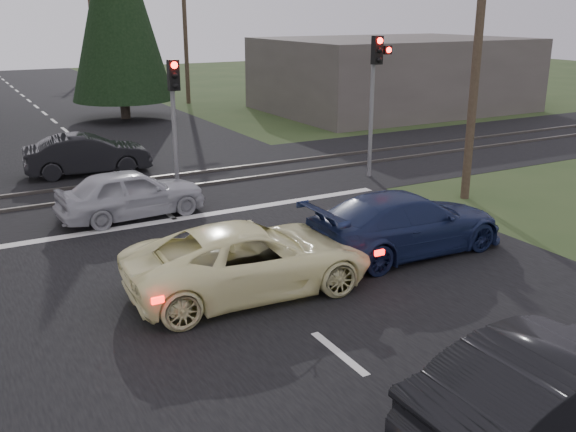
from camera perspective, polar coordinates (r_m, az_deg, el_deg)
ground at (r=11.00m, az=4.55°, el=-12.09°), size 120.00×120.00×0.00m
road at (r=19.47m, az=-11.75°, el=1.12°), size 14.00×100.00×0.01m
rail_corridor at (r=21.33m, az=-13.38°, el=2.46°), size 120.00×8.00×0.01m
stop_line at (r=17.83m, az=-10.01°, el=-0.31°), size 13.00×0.35×0.00m
rail_near at (r=20.57m, az=-12.77°, el=2.07°), size 120.00×0.12×0.10m
rail_far at (r=22.07m, az=-13.96°, el=3.04°), size 120.00×0.12×0.10m
traffic_signal_right at (r=21.74m, az=7.84°, el=11.95°), size 0.68×0.48×4.70m
traffic_signal_center at (r=19.82m, az=-10.07°, el=9.80°), size 0.32×0.48×4.10m
utility_pole_near at (r=19.63m, az=16.57°, el=14.92°), size 1.80×0.26×9.00m
utility_pole_mid at (r=40.37m, az=-9.15°, el=16.52°), size 1.80×0.26×9.00m
utility_pole_far at (r=64.42m, az=-17.13°, el=16.39°), size 1.80×0.26×9.00m
conifer_tree at (r=35.05m, az=-14.97°, el=18.08°), size 5.20×5.20×11.00m
building_right at (r=38.09m, az=9.32°, el=12.34°), size 14.00×10.00×4.00m
cream_coupe at (r=12.96m, az=-3.38°, el=-3.83°), size 5.16×2.58×1.40m
dark_hatchback at (r=9.36m, az=23.29°, el=-14.05°), size 4.60×1.66×1.51m
silver_car at (r=18.14m, az=-13.77°, el=1.97°), size 4.11×1.88×1.36m
blue_sedan at (r=15.26m, az=10.42°, el=-0.64°), size 4.99×2.05×1.44m
dark_car_far at (r=23.47m, az=-17.40°, el=5.24°), size 4.32×1.80×1.39m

